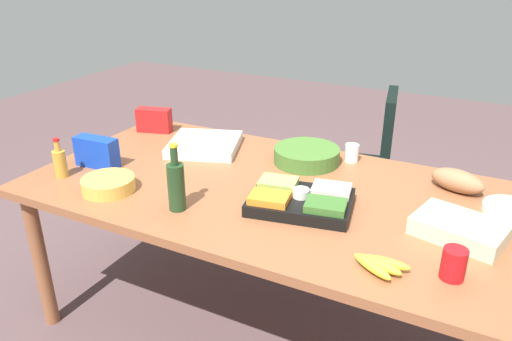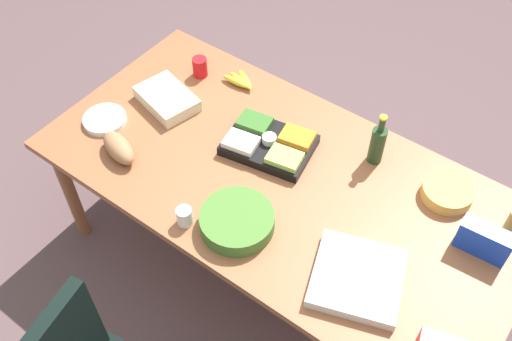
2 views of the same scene
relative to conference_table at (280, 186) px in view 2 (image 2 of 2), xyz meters
The scene contains 14 objects.
ground_plane 0.73m from the conference_table, ahead, with size 10.00×10.00×0.00m, color brown.
conference_table is the anchor object (origin of this frame).
chip_bowl 0.77m from the conference_table, 152.24° to the right, with size 0.24×0.24×0.06m, color gold.
banana_bunch 0.70m from the conference_table, 36.63° to the right, with size 0.20×0.12×0.04m.
veggie_tray 0.22m from the conference_table, 37.53° to the right, with size 0.47×0.37×0.09m.
paper_plate_stack 0.97m from the conference_table, 13.91° to the left, with size 0.22×0.22×0.03m, color white.
pizza_box 0.64m from the conference_table, 154.50° to the left, with size 0.36×0.36×0.05m, color silver.
paper_cup 0.52m from the conference_table, 67.67° to the left, with size 0.07×0.07×0.09m, color white.
chip_bag_blue 0.94m from the conference_table, 169.53° to the right, with size 0.22×0.08×0.15m, color #143DBF.
red_solo_cup 0.86m from the conference_table, 23.69° to the right, with size 0.08×0.08×0.11m, color red.
wine_bottle 0.50m from the conference_table, 130.06° to the right, with size 0.09×0.09×0.29m.
sheet_cake 0.78m from the conference_table, ahead, with size 0.32×0.22×0.07m, color beige.
bread_loaf 0.80m from the conference_table, 26.05° to the left, with size 0.24×0.11×0.10m, color #9E6A47.
salad_bowl 0.36m from the conference_table, 91.07° to the left, with size 0.33×0.33×0.08m, color #44702C.
Camera 2 is at (-0.95, 1.49, 2.92)m, focal length 40.95 mm.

